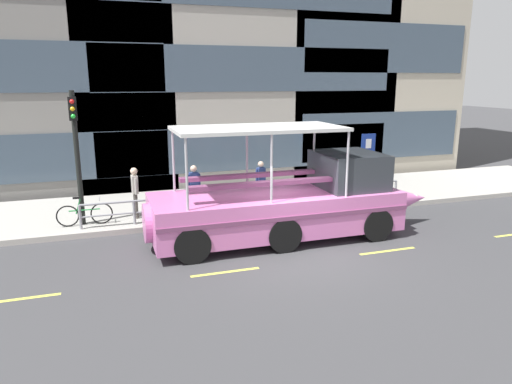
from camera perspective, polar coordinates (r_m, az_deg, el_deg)
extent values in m
plane|color=#3D3D3F|center=(13.62, 5.18, -7.07)|extent=(120.00, 120.00, 0.00)
cube|color=#A8A59E|center=(18.62, -1.68, -1.05)|extent=(32.00, 4.80, 0.18)
cube|color=#B2ADA3|center=(16.34, 0.84, -3.15)|extent=(32.00, 0.18, 0.18)
cube|color=#DBD64C|center=(11.98, -27.06, -11.57)|extent=(1.80, 0.12, 0.01)
cube|color=#DBD64C|center=(12.12, -3.75, -9.72)|extent=(1.80, 0.12, 0.01)
cube|color=#DBD64C|center=(14.01, 15.74, -6.93)|extent=(1.80, 0.12, 0.01)
cube|color=#3D4C5B|center=(20.35, -23.66, 3.85)|extent=(9.24, 0.06, 1.93)
cube|color=#3D4C5B|center=(20.13, -24.63, 13.72)|extent=(9.24, 0.06, 1.93)
cube|color=#3D4C5B|center=(21.28, -0.39, 5.34)|extent=(13.60, 0.06, 1.92)
cube|color=#3D4C5B|center=(21.06, -0.40, 14.76)|extent=(13.60, 0.06, 1.92)
cube|color=#3D4C5B|center=(24.19, 15.19, 6.68)|extent=(8.68, 0.06, 2.29)
cube|color=#3D4C5B|center=(24.08, 15.83, 16.56)|extent=(8.68, 0.06, 2.29)
cylinder|color=gray|center=(16.36, -0.15, 0.03)|extent=(11.57, 0.07, 0.07)
cylinder|color=gray|center=(16.46, -0.15, -1.28)|extent=(11.57, 0.06, 0.06)
cylinder|color=gray|center=(15.71, -20.65, -2.91)|extent=(0.09, 0.09, 0.78)
cylinder|color=gray|center=(15.71, -14.63, -2.46)|extent=(0.09, 0.09, 0.78)
cylinder|color=gray|center=(15.89, -8.68, -1.99)|extent=(0.09, 0.09, 0.78)
cylinder|color=gray|center=(16.23, -2.92, -1.52)|extent=(0.09, 0.09, 0.78)
cylinder|color=gray|center=(16.73, 2.54, -1.05)|extent=(0.09, 0.09, 0.78)
cylinder|color=gray|center=(17.37, 7.65, -0.61)|extent=(0.09, 0.09, 0.78)
cylinder|color=gray|center=(18.14, 12.35, -0.20)|extent=(0.09, 0.09, 0.78)
cylinder|color=gray|center=(19.02, 16.64, 0.18)|extent=(0.09, 0.09, 0.78)
cylinder|color=black|center=(15.89, -20.93, 3.75)|extent=(0.16, 0.16, 4.29)
cube|color=black|center=(15.53, -21.45, 9.43)|extent=(0.24, 0.20, 0.72)
sphere|color=red|center=(15.41, -21.54, 10.22)|extent=(0.14, 0.14, 0.14)
sphere|color=gold|center=(15.42, -21.47, 9.41)|extent=(0.14, 0.14, 0.14)
sphere|color=green|center=(15.43, -21.40, 8.59)|extent=(0.14, 0.14, 0.14)
cylinder|color=#4C4F54|center=(18.85, 13.30, 3.01)|extent=(0.08, 0.08, 2.54)
cube|color=navy|center=(18.67, 13.53, 5.76)|extent=(0.60, 0.04, 0.76)
cube|color=white|center=(18.65, 13.57, 5.75)|extent=(0.24, 0.01, 0.36)
torus|color=black|center=(16.08, -18.29, -2.48)|extent=(0.70, 0.04, 0.70)
torus|color=black|center=(16.13, -21.99, -2.75)|extent=(0.70, 0.04, 0.70)
cylinder|color=#268C3F|center=(16.06, -20.19, -2.08)|extent=(0.95, 0.04, 0.04)
cylinder|color=#268C3F|center=(16.03, -20.87, -1.64)|extent=(0.19, 0.04, 0.51)
cube|color=black|center=(15.96, -21.10, -0.68)|extent=(0.20, 0.08, 0.06)
cylinder|color=#A5A5AA|center=(15.96, -18.57, -0.77)|extent=(0.03, 0.46, 0.03)
cube|color=pink|center=(14.30, 2.43, -2.36)|extent=(7.52, 2.55, 1.18)
cone|color=pink|center=(16.46, 17.60, -0.86)|extent=(1.69, 1.12, 1.12)
cylinder|color=pink|center=(13.49, -12.73, -3.69)|extent=(0.38, 1.12, 1.12)
cube|color=#783F64|center=(13.11, 4.44, -3.21)|extent=(7.52, 0.04, 0.12)
sphere|color=white|center=(16.70, 18.79, -0.58)|extent=(0.22, 0.22, 0.22)
cube|color=#33383D|center=(15.06, 11.21, 2.66)|extent=(1.88, 2.15, 1.10)
cube|color=silver|center=(13.63, 0.30, 7.75)|extent=(4.89, 2.35, 0.10)
cylinder|color=#B2B2B7|center=(15.67, 7.07, 4.72)|extent=(0.07, 0.07, 1.90)
cylinder|color=#B2B2B7|center=(13.70, 11.09, 3.30)|extent=(0.07, 0.07, 1.90)
cylinder|color=#B2B2B7|center=(14.83, -1.10, 4.32)|extent=(0.07, 0.07, 1.90)
cylinder|color=#B2B2B7|center=(12.73, 1.91, 2.77)|extent=(0.07, 0.07, 1.90)
cylinder|color=#B2B2B7|center=(14.32, -10.04, 3.78)|extent=(0.07, 0.07, 1.90)
cylinder|color=#B2B2B7|center=(12.14, -8.45, 2.10)|extent=(0.07, 0.07, 1.90)
cube|color=#783F64|center=(14.44, -0.49, 2.05)|extent=(4.50, 0.28, 0.12)
cube|color=#783F64|center=(13.30, 1.13, 1.05)|extent=(4.50, 0.28, 0.12)
cylinder|color=black|center=(16.58, 10.12, -1.64)|extent=(1.00, 0.28, 1.00)
cylinder|color=black|center=(14.64, 14.48, -3.91)|extent=(1.00, 0.28, 1.00)
cylinder|color=black|center=(15.41, 0.21, -2.59)|extent=(1.00, 0.28, 1.00)
cylinder|color=black|center=(13.30, 3.45, -5.26)|extent=(1.00, 0.28, 1.00)
cylinder|color=black|center=(14.81, -9.51, -3.45)|extent=(1.00, 0.28, 1.00)
cylinder|color=black|center=(12.61, -7.80, -6.44)|extent=(1.00, 0.28, 1.00)
cylinder|color=#1E2338|center=(18.68, 8.13, 0.49)|extent=(0.11, 0.11, 0.85)
cylinder|color=#1E2338|center=(18.53, 8.35, 0.38)|extent=(0.11, 0.11, 0.85)
cube|color=#B7B2A8|center=(18.45, 8.32, 2.65)|extent=(0.20, 0.33, 0.61)
cylinder|color=#B7B2A8|center=(18.64, 8.04, 2.67)|extent=(0.07, 0.07, 0.54)
cylinder|color=#B7B2A8|center=(18.27, 8.59, 2.43)|extent=(0.07, 0.07, 0.54)
sphere|color=#936B4C|center=(18.37, 8.36, 4.00)|extent=(0.23, 0.23, 0.23)
cylinder|color=#47423D|center=(17.80, 0.37, -0.10)|extent=(0.10, 0.10, 0.80)
cylinder|color=#47423D|center=(17.90, 0.78, -0.03)|extent=(0.10, 0.10, 0.80)
cube|color=navy|center=(17.70, 0.58, 2.09)|extent=(0.34, 0.26, 0.57)
cylinder|color=navy|center=(17.59, 0.07, 1.92)|extent=(0.07, 0.07, 0.51)
cylinder|color=navy|center=(17.82, 1.09, 2.08)|extent=(0.07, 0.07, 0.51)
sphere|color=beige|center=(17.62, 0.59, 3.42)|extent=(0.22, 0.22, 0.22)
cylinder|color=#47423D|center=(16.75, -7.78, -1.04)|extent=(0.11, 0.11, 0.84)
cylinder|color=#47423D|center=(16.80, -7.24, -0.98)|extent=(0.11, 0.11, 0.84)
cube|color=navy|center=(16.61, -7.59, 1.38)|extent=(0.34, 0.22, 0.59)
cylinder|color=navy|center=(16.56, -8.26, 1.21)|extent=(0.07, 0.07, 0.53)
cylinder|color=navy|center=(16.68, -6.91, 1.35)|extent=(0.07, 0.07, 0.53)
sphere|color=beige|center=(16.53, -7.63, 2.85)|extent=(0.23, 0.23, 0.23)
cylinder|color=#47423D|center=(16.50, -14.48, -1.53)|extent=(0.11, 0.11, 0.87)
cylinder|color=#47423D|center=(16.34, -14.38, -1.67)|extent=(0.11, 0.11, 0.87)
cube|color=#B7B2A8|center=(16.25, -14.58, 0.92)|extent=(0.22, 0.34, 0.61)
cylinder|color=#B7B2A8|center=(16.46, -14.70, 0.96)|extent=(0.08, 0.08, 0.55)
cylinder|color=#B7B2A8|center=(16.05, -14.45, 0.66)|extent=(0.08, 0.08, 0.55)
sphere|color=beige|center=(16.16, -14.68, 2.47)|extent=(0.24, 0.24, 0.24)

